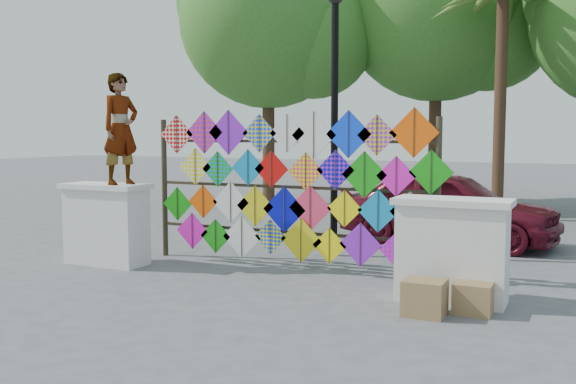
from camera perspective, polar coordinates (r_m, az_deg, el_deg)
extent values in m
plane|color=slate|center=(9.32, -2.16, -7.60)|extent=(80.00, 80.00, 0.00)
cube|color=silver|center=(10.55, -15.83, -2.97)|extent=(1.30, 0.55, 1.20)
cube|color=silver|center=(10.48, -15.92, 0.49)|extent=(1.40, 0.65, 0.08)
cube|color=silver|center=(8.14, 14.36, -5.33)|extent=(1.30, 0.55, 1.20)
cube|color=silver|center=(8.05, 14.47, -0.84)|extent=(1.40, 0.65, 0.08)
cylinder|color=#312A1B|center=(11.02, -10.92, 0.35)|extent=(0.09, 0.09, 2.30)
cylinder|color=#312A1B|center=(9.11, 13.16, -0.69)|extent=(0.09, 0.09, 2.30)
cube|color=#312A1B|center=(9.92, -0.04, -3.58)|extent=(4.60, 0.04, 0.04)
cube|color=#312A1B|center=(9.84, -0.04, 0.45)|extent=(4.60, 0.04, 0.04)
cube|color=#312A1B|center=(9.80, -0.04, 4.54)|extent=(4.60, 0.04, 0.04)
cube|color=silver|center=(10.76, -9.87, 5.07)|extent=(0.63, 0.01, 0.63)
cube|color=#312A1B|center=(10.75, -9.90, 5.07)|extent=(0.01, 0.01, 0.62)
cube|color=#E63257|center=(10.46, -7.45, 5.28)|extent=(0.69, 0.01, 0.69)
cube|color=#312A1B|center=(10.45, -7.49, 5.28)|extent=(0.01, 0.01, 0.67)
cube|color=purple|center=(10.22, -5.32, 5.30)|extent=(0.71, 0.01, 0.71)
cube|color=#312A1B|center=(10.21, -5.36, 5.30)|extent=(0.01, 0.01, 0.70)
cube|color=yellow|center=(9.95, -2.56, 5.23)|extent=(0.59, 0.01, 0.59)
cube|color=#312A1B|center=(9.94, -2.59, 5.23)|extent=(0.01, 0.01, 0.58)
cube|color=silver|center=(9.74, -0.08, 5.25)|extent=(0.59, 0.01, 0.59)
cube|color=#312A1B|center=(9.73, -0.11, 5.25)|extent=(0.01, 0.01, 0.58)
cube|color=silver|center=(9.56, 2.31, 5.07)|extent=(0.72, 0.01, 0.72)
cube|color=#312A1B|center=(9.55, 2.28, 5.07)|extent=(0.01, 0.01, 0.70)
cube|color=#0B3EFF|center=(9.36, 5.40, 5.14)|extent=(0.70, 0.01, 0.70)
cube|color=#312A1B|center=(9.35, 5.37, 5.14)|extent=(0.01, 0.01, 0.69)
cube|color=purple|center=(9.22, 7.91, 5.03)|extent=(0.59, 0.01, 0.59)
cube|color=#312A1B|center=(9.21, 7.89, 5.03)|extent=(0.01, 0.01, 0.58)
cube|color=#FF5308|center=(9.08, 11.14, 5.20)|extent=(0.71, 0.01, 0.71)
cube|color=#312A1B|center=(9.07, 11.12, 5.20)|extent=(0.01, 0.01, 0.69)
cube|color=silver|center=(10.52, -8.23, 2.24)|extent=(0.60, 0.01, 0.60)
cube|color=#312A1B|center=(10.51, -8.27, 2.24)|extent=(0.01, 0.01, 0.59)
cube|color=#0C85C1|center=(10.30, -6.28, 2.04)|extent=(0.57, 0.01, 0.57)
cube|color=#312A1B|center=(10.29, -6.31, 2.04)|extent=(0.01, 0.01, 0.56)
cube|color=#0C85C1|center=(10.02, -3.58, 2.19)|extent=(0.57, 0.01, 0.57)
cube|color=#312A1B|center=(10.01, -3.61, 2.18)|extent=(0.01, 0.01, 0.56)
cube|color=red|center=(9.83, -1.49, 2.04)|extent=(0.57, 0.01, 0.57)
cube|color=#312A1B|center=(9.82, -1.53, 2.03)|extent=(0.01, 0.01, 0.56)
cube|color=#E63257|center=(9.58, 1.58, 1.85)|extent=(0.57, 0.01, 0.57)
cube|color=#312A1B|center=(9.57, 1.56, 1.84)|extent=(0.01, 0.01, 0.56)
cube|color=purple|center=(9.40, 4.24, 1.97)|extent=(0.59, 0.01, 0.59)
cube|color=#312A1B|center=(9.39, 4.21, 1.96)|extent=(0.01, 0.01, 0.58)
cube|color=#149612|center=(9.26, 6.80, 1.54)|extent=(0.68, 0.01, 0.68)
cube|color=#312A1B|center=(9.24, 6.78, 1.54)|extent=(0.01, 0.01, 0.67)
cube|color=#F417C0|center=(9.12, 9.59, 1.39)|extent=(0.58, 0.01, 0.58)
cube|color=#312A1B|center=(9.11, 9.57, 1.39)|extent=(0.01, 0.01, 0.57)
cube|color=#149612|center=(9.00, 12.60, 1.72)|extent=(0.62, 0.01, 0.62)
cube|color=#312A1B|center=(8.98, 12.58, 1.72)|extent=(0.01, 0.01, 0.61)
cube|color=#149612|center=(10.72, -9.80, -1.04)|extent=(0.55, 0.01, 0.55)
cube|color=#312A1B|center=(10.71, -9.84, -1.05)|extent=(0.01, 0.01, 0.54)
cube|color=#FF5308|center=(10.44, -7.55, -0.84)|extent=(0.54, 0.01, 0.54)
cube|color=#312A1B|center=(10.43, -7.59, -0.85)|extent=(0.01, 0.01, 0.53)
cube|color=silver|center=(10.17, -5.11, -0.90)|extent=(0.66, 0.01, 0.66)
cube|color=#312A1B|center=(10.16, -5.14, -0.90)|extent=(0.01, 0.01, 0.64)
cube|color=yellow|center=(9.96, -2.95, -1.26)|extent=(0.64, 0.01, 0.64)
cube|color=#312A1B|center=(9.95, -2.98, -1.27)|extent=(0.01, 0.01, 0.63)
cube|color=#070AB5|center=(9.74, -0.34, -1.58)|extent=(0.71, 0.01, 0.71)
cube|color=#312A1B|center=(9.73, -0.37, -1.59)|extent=(0.01, 0.01, 0.70)
cube|color=#E63257|center=(9.56, 1.99, -1.45)|extent=(0.69, 0.01, 0.69)
cube|color=#312A1B|center=(9.55, 1.96, -1.46)|extent=(0.01, 0.01, 0.67)
cube|color=#FFE80A|center=(9.36, 5.05, -1.50)|extent=(0.54, 0.01, 0.54)
cube|color=#312A1B|center=(9.35, 5.02, -1.51)|extent=(0.01, 0.01, 0.53)
cube|color=#0C85C1|center=(9.20, 8.01, -1.68)|extent=(0.62, 0.01, 0.62)
cube|color=#312A1B|center=(9.18, 7.99, -1.69)|extent=(0.01, 0.01, 0.61)
cube|color=silver|center=(9.07, 10.78, -1.78)|extent=(0.58, 0.01, 0.58)
cube|color=#312A1B|center=(9.06, 10.76, -1.79)|extent=(0.01, 0.01, 0.57)
cube|color=#F417C0|center=(10.57, -8.50, -3.43)|extent=(0.60, 0.01, 0.60)
cube|color=#312A1B|center=(10.56, -8.54, -3.44)|extent=(0.01, 0.01, 0.59)
cube|color=#149612|center=(10.34, -6.46, -3.91)|extent=(0.55, 0.01, 0.55)
cube|color=#312A1B|center=(10.33, -6.49, -3.92)|extent=(0.01, 0.01, 0.54)
cube|color=silver|center=(10.10, -4.12, -4.04)|extent=(0.68, 0.01, 0.68)
cube|color=#312A1B|center=(10.09, -4.16, -4.05)|extent=(0.01, 0.01, 0.66)
cube|color=#FFE80A|center=(9.86, -1.57, -4.00)|extent=(0.54, 0.01, 0.54)
cube|color=#312A1B|center=(9.85, -1.60, -4.01)|extent=(0.01, 0.01, 0.53)
cube|color=yellow|center=(9.64, 1.17, -4.31)|extent=(0.68, 0.01, 0.68)
cube|color=#312A1B|center=(9.63, 1.15, -4.32)|extent=(0.01, 0.01, 0.67)
cube|color=#FFE80A|center=(9.48, 3.70, -4.79)|extent=(0.54, 0.01, 0.54)
cube|color=#312A1B|center=(9.47, 3.67, -4.80)|extent=(0.01, 0.01, 0.53)
cube|color=purple|center=(9.31, 6.44, -4.68)|extent=(0.64, 0.01, 0.64)
cube|color=#312A1B|center=(9.29, 6.42, -4.69)|extent=(0.01, 0.01, 0.63)
cube|color=purple|center=(9.15, 9.79, -5.12)|extent=(0.57, 0.01, 0.57)
cube|color=#312A1B|center=(9.14, 9.77, -5.13)|extent=(0.01, 0.01, 0.56)
cube|color=#0C85C1|center=(9.04, 12.62, -5.13)|extent=(0.70, 0.01, 0.70)
cube|color=#312A1B|center=(9.02, 12.60, -5.14)|extent=(0.01, 0.01, 0.68)
cylinder|color=#482C1F|center=(19.15, -1.74, 4.78)|extent=(0.36, 0.36, 3.85)
sphere|color=#255C1D|center=(19.44, -1.77, 15.10)|extent=(5.20, 5.20, 5.20)
sphere|color=#255C1D|center=(19.08, 2.24, 13.71)|extent=(3.64, 3.64, 3.64)
sphere|color=#255C1D|center=(19.85, -4.84, 16.41)|extent=(3.38, 3.38, 3.38)
cylinder|color=#482C1F|center=(19.52, 12.91, 5.06)|extent=(0.36, 0.36, 4.12)
sphere|color=#255C1D|center=(19.87, 13.13, 15.91)|extent=(5.60, 5.60, 5.60)
sphere|color=#255C1D|center=(19.82, 17.37, 14.20)|extent=(3.92, 3.92, 3.92)
cylinder|color=#482C1F|center=(16.20, 18.33, 7.36)|extent=(0.28, 0.28, 5.50)
cone|color=#336A23|center=(17.06, 21.05, 15.62)|extent=(1.60, 1.60, 1.16)
cone|color=#336A23|center=(17.37, 18.95, 15.49)|extent=(0.44, 1.82, 1.16)
cone|color=#336A23|center=(17.20, 16.66, 15.66)|extent=(1.60, 1.60, 1.16)
cone|color=#336A23|center=(16.63, 15.38, 16.06)|extent=(1.82, 0.44, 1.16)
imported|color=#99999E|center=(10.24, -14.65, 5.44)|extent=(0.55, 0.71, 1.71)
imported|color=#5B0F1F|center=(12.44, 14.01, -1.28)|extent=(4.23, 2.07, 1.39)
cylinder|color=black|center=(10.79, 4.15, 5.38)|extent=(0.12, 0.12, 4.20)
cube|color=#966B48|center=(7.54, 12.04, -9.17)|extent=(0.46, 0.41, 0.41)
cube|color=#966B48|center=(7.76, 16.15, -9.05)|extent=(0.43, 0.39, 0.36)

